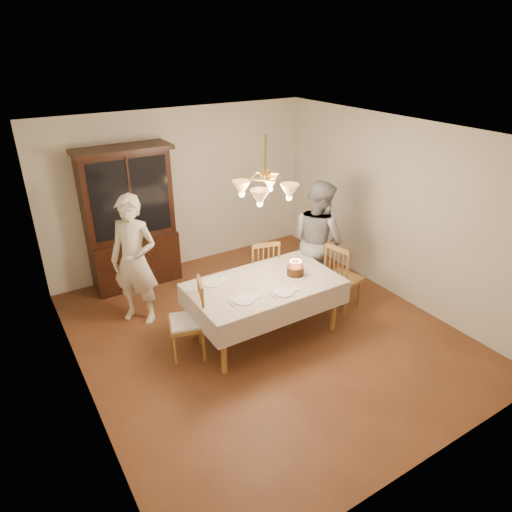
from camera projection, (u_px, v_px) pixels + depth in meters
ground at (264, 332)px, 6.07m from camera, size 5.00×5.00×0.00m
room_shell at (265, 222)px, 5.38m from camera, size 5.00×5.00×5.00m
dining_table at (264, 288)px, 5.78m from camera, size 1.90×1.10×0.76m
china_hutch at (130, 221)px, 6.89m from camera, size 1.38×0.54×2.16m
chair_far_side at (262, 273)px, 6.65m from camera, size 0.54×0.53×1.00m
chair_left_end at (187, 323)px, 5.47m from camera, size 0.54×0.55×1.00m
chair_right_end at (343, 279)px, 6.48m from camera, size 0.50×0.51×1.00m
elderly_woman at (134, 261)px, 6.00m from camera, size 0.76×0.77×1.79m
adult_in_grey at (318, 240)px, 6.61m from camera, size 0.75×0.92×1.78m
birthday_cake at (295, 271)px, 5.89m from camera, size 0.30×0.30×0.22m
place_setting_near_left at (245, 299)px, 5.36m from camera, size 0.41×0.26×0.02m
place_setting_near_right at (285, 292)px, 5.52m from camera, size 0.39×0.24×0.02m
place_setting_far_left at (213, 282)px, 5.74m from camera, size 0.42×0.27×0.02m
chandelier at (265, 190)px, 5.21m from camera, size 0.62×0.62×0.73m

